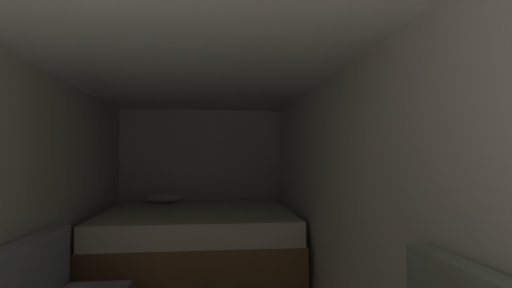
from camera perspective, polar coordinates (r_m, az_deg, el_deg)
The scene contains 5 objects.
wall_back at distance 5.27m, azimuth -8.32°, elevation -5.71°, with size 2.30×0.05×1.99m, color silver.
wall_left at distance 2.83m, azimuth -34.15°, elevation -8.73°, with size 0.05×5.48×1.99m, color silver.
wall_right at distance 2.69m, azimuth 14.60°, elevation -9.38°, with size 0.05×5.48×1.99m, color silver.
ceiling_slab at distance 2.58m, azimuth -10.34°, elevation 13.12°, with size 2.30×5.48×0.05m, color white.
bed at distance 4.40m, azimuth -8.85°, elevation -14.72°, with size 2.08×1.80×0.90m.
Camera 1 is at (0.18, -0.17, 1.35)m, focal length 26.28 mm.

